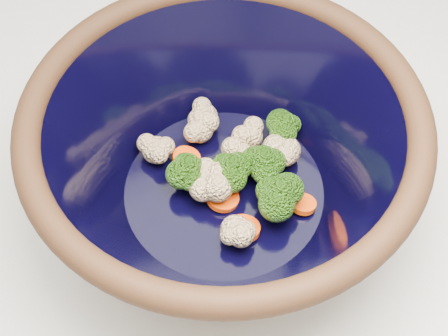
# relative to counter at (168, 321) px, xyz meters

# --- Properties ---
(counter) EXTENTS (1.20, 1.20, 0.90)m
(counter) POSITION_rel_counter_xyz_m (0.00, 0.00, 0.00)
(counter) COLOR silver
(counter) RESTS_ON ground
(mixing_bowl) EXTENTS (0.45, 0.45, 0.16)m
(mixing_bowl) POSITION_rel_counter_xyz_m (0.06, -0.09, 0.54)
(mixing_bowl) COLOR black
(mixing_bowl) RESTS_ON counter
(vegetable_pile) EXTENTS (0.16, 0.17, 0.06)m
(vegetable_pile) POSITION_rel_counter_xyz_m (0.08, -0.08, 0.51)
(vegetable_pile) COLOR #608442
(vegetable_pile) RESTS_ON mixing_bowl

